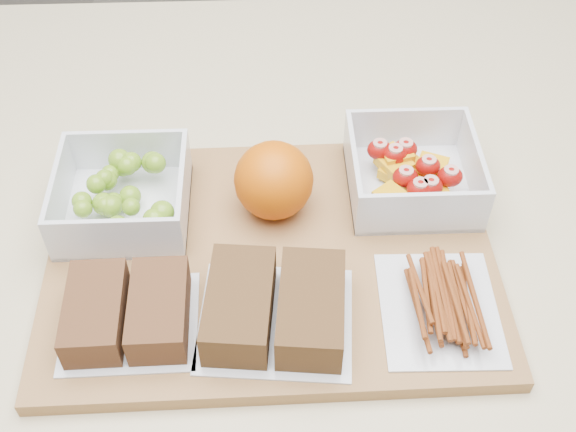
% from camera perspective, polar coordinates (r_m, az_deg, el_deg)
% --- Properties ---
extents(cutting_board, '(0.42, 0.31, 0.02)m').
position_cam_1_polar(cutting_board, '(0.69, -1.33, -3.30)').
color(cutting_board, '#9A6E40').
rests_on(cutting_board, counter).
extents(grape_container, '(0.12, 0.12, 0.05)m').
position_cam_1_polar(grape_container, '(0.72, -12.84, 1.70)').
color(grape_container, silver).
rests_on(grape_container, cutting_board).
extents(fruit_container, '(0.13, 0.13, 0.05)m').
position_cam_1_polar(fruit_container, '(0.74, 9.76, 3.30)').
color(fruit_container, silver).
rests_on(fruit_container, cutting_board).
extents(orange, '(0.08, 0.08, 0.08)m').
position_cam_1_polar(orange, '(0.69, -1.14, 2.84)').
color(orange, '#D15804').
rests_on(orange, cutting_board).
extents(sandwich_bag_left, '(0.12, 0.10, 0.04)m').
position_cam_1_polar(sandwich_bag_left, '(0.63, -12.55, -7.41)').
color(sandwich_bag_left, silver).
rests_on(sandwich_bag_left, cutting_board).
extents(sandwich_bag_center, '(0.14, 0.13, 0.04)m').
position_cam_1_polar(sandwich_bag_center, '(0.62, -1.01, -7.26)').
color(sandwich_bag_center, silver).
rests_on(sandwich_bag_center, cutting_board).
extents(pretzel_bag, '(0.11, 0.13, 0.03)m').
position_cam_1_polar(pretzel_bag, '(0.65, 12.01, -6.56)').
color(pretzel_bag, silver).
rests_on(pretzel_bag, cutting_board).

